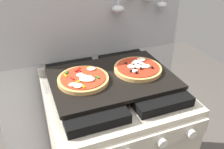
{
  "coord_description": "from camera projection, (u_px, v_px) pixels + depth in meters",
  "views": [
    {
      "loc": [
        -0.34,
        -0.87,
        1.47
      ],
      "look_at": [
        0.0,
        0.0,
        0.93
      ],
      "focal_mm": 39.02,
      "sensor_mm": 36.0,
      "label": 1
    }
  ],
  "objects": [
    {
      "name": "kitchen_backsplash",
      "position": [
        92.0,
        68.0,
        1.42
      ],
      "size": [
        1.1,
        0.09,
        1.55
      ],
      "color": "silver",
      "rests_on": "ground_plane"
    },
    {
      "name": "pizza_left",
      "position": [
        83.0,
        79.0,
        1.04
      ],
      "size": [
        0.22,
        0.22,
        0.03
      ],
      "color": "tan",
      "rests_on": "baking_tray"
    },
    {
      "name": "pizza_right",
      "position": [
        138.0,
        68.0,
        1.12
      ],
      "size": [
        0.22,
        0.22,
        0.03
      ],
      "color": "tan",
      "rests_on": "baking_tray"
    },
    {
      "name": "baking_tray",
      "position": [
        112.0,
        78.0,
        1.09
      ],
      "size": [
        0.54,
        0.38,
        0.02
      ],
      "primitive_type": "cube",
      "color": "black",
      "rests_on": "stove"
    }
  ]
}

